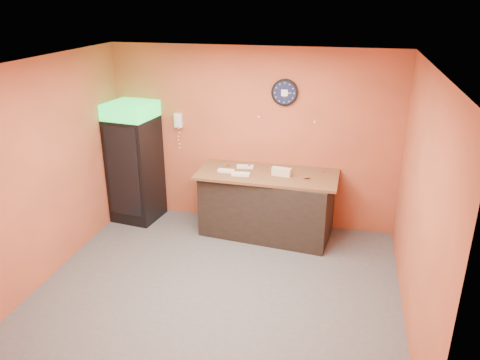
% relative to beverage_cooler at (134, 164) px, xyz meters
% --- Properties ---
extents(floor, '(4.50, 4.50, 0.00)m').
position_rel_beverage_cooler_xyz_m(floor, '(1.84, -1.61, -0.95)').
color(floor, '#47474C').
rests_on(floor, ground).
extents(back_wall, '(4.50, 0.02, 2.80)m').
position_rel_beverage_cooler_xyz_m(back_wall, '(1.84, 0.39, 0.45)').
color(back_wall, '#CA5839').
rests_on(back_wall, floor).
extents(left_wall, '(0.02, 4.00, 2.80)m').
position_rel_beverage_cooler_xyz_m(left_wall, '(-0.41, -1.61, 0.45)').
color(left_wall, '#CA5839').
rests_on(left_wall, floor).
extents(right_wall, '(0.02, 4.00, 2.80)m').
position_rel_beverage_cooler_xyz_m(right_wall, '(4.09, -1.61, 0.45)').
color(right_wall, '#CA5839').
rests_on(right_wall, floor).
extents(ceiling, '(4.50, 4.00, 0.02)m').
position_rel_beverage_cooler_xyz_m(ceiling, '(1.84, -1.61, 1.85)').
color(ceiling, white).
rests_on(ceiling, back_wall).
extents(beverage_cooler, '(0.76, 0.77, 1.94)m').
position_rel_beverage_cooler_xyz_m(beverage_cooler, '(0.00, 0.00, 0.00)').
color(beverage_cooler, black).
rests_on(beverage_cooler, floor).
extents(prep_counter, '(2.01, 1.06, 0.97)m').
position_rel_beverage_cooler_xyz_m(prep_counter, '(2.17, -0.04, -0.47)').
color(prep_counter, black).
rests_on(prep_counter, floor).
extents(wall_clock, '(0.40, 0.06, 0.40)m').
position_rel_beverage_cooler_xyz_m(wall_clock, '(2.33, 0.36, 1.19)').
color(wall_clock, black).
rests_on(wall_clock, back_wall).
extents(wall_phone, '(0.13, 0.11, 0.23)m').
position_rel_beverage_cooler_xyz_m(wall_phone, '(0.65, 0.34, 0.68)').
color(wall_phone, white).
rests_on(wall_phone, back_wall).
extents(butcher_paper, '(2.10, 0.96, 0.04)m').
position_rel_beverage_cooler_xyz_m(butcher_paper, '(2.17, -0.04, 0.04)').
color(butcher_paper, brown).
rests_on(butcher_paper, prep_counter).
extents(sub_roll_stack, '(0.29, 0.14, 0.12)m').
position_rel_beverage_cooler_xyz_m(sub_roll_stack, '(2.39, -0.09, 0.12)').
color(sub_roll_stack, beige).
rests_on(sub_roll_stack, butcher_paper).
extents(wrapped_sandwich_left, '(0.25, 0.10, 0.04)m').
position_rel_beverage_cooler_xyz_m(wrapped_sandwich_left, '(1.56, -0.13, 0.07)').
color(wrapped_sandwich_left, silver).
rests_on(wrapped_sandwich_left, butcher_paper).
extents(wrapped_sandwich_mid, '(0.27, 0.13, 0.04)m').
position_rel_beverage_cooler_xyz_m(wrapped_sandwich_mid, '(1.81, -0.22, 0.07)').
color(wrapped_sandwich_mid, silver).
rests_on(wrapped_sandwich_mid, butcher_paper).
extents(wrapped_sandwich_right, '(0.27, 0.15, 0.04)m').
position_rel_beverage_cooler_xyz_m(wrapped_sandwich_right, '(1.80, 0.11, 0.07)').
color(wrapped_sandwich_right, silver).
rests_on(wrapped_sandwich_right, butcher_paper).
extents(kitchen_tool, '(0.06, 0.06, 0.06)m').
position_rel_beverage_cooler_xyz_m(kitchen_tool, '(1.86, 0.11, 0.09)').
color(kitchen_tool, silver).
rests_on(kitchen_tool, butcher_paper).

